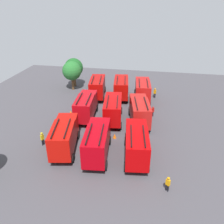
# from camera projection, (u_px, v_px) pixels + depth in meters

# --- Properties ---
(ground_plane) EXTENTS (54.50, 54.50, 0.00)m
(ground_plane) POSITION_uv_depth(u_px,v_px,m) (112.00, 120.00, 35.71)
(ground_plane) COLOR #423F44
(fire_truck_0) EXTENTS (7.45, 3.47, 3.88)m
(fire_truck_0) POSITION_uv_depth(u_px,v_px,m) (137.00, 143.00, 26.40)
(fire_truck_0) COLOR #B40304
(fire_truck_0) RESTS_ON ground
(fire_truck_1) EXTENTS (7.53, 3.81, 3.88)m
(fire_truck_1) POSITION_uv_depth(u_px,v_px,m) (140.00, 110.00, 33.87)
(fire_truck_1) COLOR #AE1613
(fire_truck_1) RESTS_ON ground
(fire_truck_2) EXTENTS (7.41, 3.35, 3.88)m
(fire_truck_2) POSITION_uv_depth(u_px,v_px,m) (143.00, 90.00, 41.36)
(fire_truck_2) COLOR #B51210
(fire_truck_2) RESTS_ON ground
(fire_truck_3) EXTENTS (7.42, 3.37, 3.88)m
(fire_truck_3) POSITION_uv_depth(u_px,v_px,m) (97.00, 141.00, 26.72)
(fire_truck_3) COLOR #A9020B
(fire_truck_3) RESTS_ON ground
(fire_truck_4) EXTENTS (7.46, 3.53, 3.88)m
(fire_truck_4) POSITION_uv_depth(u_px,v_px,m) (113.00, 109.00, 34.43)
(fire_truck_4) COLOR #B30606
(fire_truck_4) RESTS_ON ground
(fire_truck_5) EXTENTS (7.45, 3.49, 3.88)m
(fire_truck_5) POSITION_uv_depth(u_px,v_px,m) (121.00, 87.00, 42.66)
(fire_truck_5) COLOR #AE0906
(fire_truck_5) RESTS_ON ground
(fire_truck_6) EXTENTS (7.53, 3.83, 3.88)m
(fire_truck_6) POSITION_uv_depth(u_px,v_px,m) (64.00, 135.00, 27.82)
(fire_truck_6) COLOR #B50C06
(fire_truck_6) RESTS_ON ground
(fire_truck_7) EXTENTS (7.40, 3.30, 3.88)m
(fire_truck_7) POSITION_uv_depth(u_px,v_px,m) (86.00, 106.00, 35.30)
(fire_truck_7) COLOR #AF0810
(fire_truck_7) RESTS_ON ground
(fire_truck_8) EXTENTS (7.49, 3.64, 3.88)m
(fire_truck_8) POSITION_uv_depth(u_px,v_px,m) (97.00, 86.00, 42.85)
(fire_truck_8) COLOR #AD0907
(fire_truck_8) RESTS_ON ground
(firefighter_0) EXTENTS (0.47, 0.36, 1.68)m
(firefighter_0) POSITION_uv_depth(u_px,v_px,m) (61.00, 118.00, 34.25)
(firefighter_0) COLOR black
(firefighter_0) RESTS_ON ground
(firefighter_1) EXTENTS (0.38, 0.48, 1.83)m
(firefighter_1) POSITION_uv_depth(u_px,v_px,m) (155.00, 93.00, 43.07)
(firefighter_1) COLOR black
(firefighter_1) RESTS_ON ground
(firefighter_2) EXTENTS (0.48, 0.44, 1.61)m
(firefighter_2) POSITION_uv_depth(u_px,v_px,m) (153.00, 111.00, 36.46)
(firefighter_2) COLOR black
(firefighter_2) RESTS_ON ground
(firefighter_3) EXTENTS (0.44, 0.48, 1.63)m
(firefighter_3) POSITION_uv_depth(u_px,v_px,m) (168.00, 184.00, 22.40)
(firefighter_3) COLOR black
(firefighter_3) RESTS_ON ground
(firefighter_4) EXTENTS (0.48, 0.37, 1.78)m
(firefighter_4) POSITION_uv_depth(u_px,v_px,m) (42.00, 138.00, 29.35)
(firefighter_4) COLOR black
(firefighter_4) RESTS_ON ground
(tree_1) EXTENTS (3.75, 3.75, 5.81)m
(tree_1) POSITION_uv_depth(u_px,v_px,m) (72.00, 71.00, 45.59)
(tree_1) COLOR brown
(tree_1) RESTS_ON ground
(tree_2) EXTENTS (3.79, 3.79, 5.88)m
(tree_2) POSITION_uv_depth(u_px,v_px,m) (74.00, 68.00, 47.45)
(tree_2) COLOR brown
(tree_2) RESTS_ON ground
(traffic_cone_0) EXTENTS (0.46, 0.46, 0.66)m
(traffic_cone_0) POSITION_uv_depth(u_px,v_px,m) (115.00, 136.00, 31.09)
(traffic_cone_0) COLOR #F2600C
(traffic_cone_0) RESTS_ON ground
(traffic_cone_1) EXTENTS (0.47, 0.47, 0.68)m
(traffic_cone_1) POSITION_uv_depth(u_px,v_px,m) (71.00, 112.00, 37.33)
(traffic_cone_1) COLOR #F2600C
(traffic_cone_1) RESTS_ON ground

